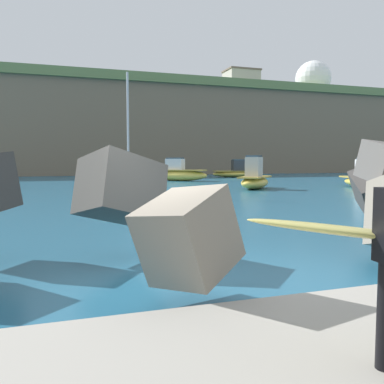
{
  "coord_description": "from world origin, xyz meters",
  "views": [
    {
      "loc": [
        -1.9,
        -6.21,
        1.96
      ],
      "look_at": [
        0.3,
        0.5,
        1.4
      ],
      "focal_mm": 37.83,
      "sensor_mm": 36.0,
      "label": 1
    }
  ],
  "objects_px": {
    "boat_mid_right": "(236,172)",
    "mooring_buoy_middle": "(252,176)",
    "mooring_buoy_inner": "(179,192)",
    "station_building_central": "(241,84)",
    "boat_mid_left": "(366,179)",
    "boat_far_right": "(255,179)",
    "boat_far_centre": "(179,173)",
    "station_building_west": "(129,89)",
    "boat_near_centre": "(124,186)",
    "radar_dome": "(313,81)"
  },
  "relations": [
    {
      "from": "boat_mid_right",
      "to": "mooring_buoy_middle",
      "type": "xyz_separation_m",
      "value": [
        0.13,
        -3.83,
        -0.4
      ]
    },
    {
      "from": "mooring_buoy_inner",
      "to": "station_building_central",
      "type": "relative_size",
      "value": 0.07
    },
    {
      "from": "boat_mid_left",
      "to": "boat_far_right",
      "type": "distance_m",
      "value": 8.15
    },
    {
      "from": "mooring_buoy_middle",
      "to": "mooring_buoy_inner",
      "type": "bearing_deg",
      "value": -127.11
    },
    {
      "from": "boat_far_centre",
      "to": "mooring_buoy_middle",
      "type": "distance_m",
      "value": 9.26
    },
    {
      "from": "mooring_buoy_inner",
      "to": "station_building_west",
      "type": "distance_m",
      "value": 59.56
    },
    {
      "from": "boat_far_centre",
      "to": "station_building_west",
      "type": "height_order",
      "value": "station_building_west"
    },
    {
      "from": "boat_near_centre",
      "to": "boat_far_right",
      "type": "xyz_separation_m",
      "value": [
        9.3,
        2.52,
        0.18
      ]
    },
    {
      "from": "station_building_west",
      "to": "radar_dome",
      "type": "bearing_deg",
      "value": 1.18
    },
    {
      "from": "boat_mid_left",
      "to": "boat_far_right",
      "type": "relative_size",
      "value": 1.42
    },
    {
      "from": "radar_dome",
      "to": "mooring_buoy_middle",
      "type": "bearing_deg",
      "value": -131.05
    },
    {
      "from": "mooring_buoy_inner",
      "to": "station_building_west",
      "type": "xyz_separation_m",
      "value": [
        6.76,
        57.15,
        15.33
      ]
    },
    {
      "from": "boat_near_centre",
      "to": "mooring_buoy_middle",
      "type": "xyz_separation_m",
      "value": [
        16.31,
        16.87,
        -0.3
      ]
    },
    {
      "from": "boat_near_centre",
      "to": "station_building_west",
      "type": "xyz_separation_m",
      "value": [
        9.64,
        56.27,
        15.04
      ]
    },
    {
      "from": "boat_mid_left",
      "to": "radar_dome",
      "type": "bearing_deg",
      "value": 58.73
    },
    {
      "from": "station_building_central",
      "to": "boat_mid_left",
      "type": "bearing_deg",
      "value": -104.34
    },
    {
      "from": "boat_near_centre",
      "to": "boat_mid_left",
      "type": "bearing_deg",
      "value": 3.48
    },
    {
      "from": "mooring_buoy_inner",
      "to": "station_building_west",
      "type": "height_order",
      "value": "station_building_west"
    },
    {
      "from": "mooring_buoy_middle",
      "to": "station_building_west",
      "type": "height_order",
      "value": "station_building_west"
    },
    {
      "from": "boat_far_centre",
      "to": "mooring_buoy_middle",
      "type": "height_order",
      "value": "boat_far_centre"
    },
    {
      "from": "boat_far_right",
      "to": "station_building_central",
      "type": "bearing_deg",
      "value": 66.18
    },
    {
      "from": "mooring_buoy_inner",
      "to": "radar_dome",
      "type": "xyz_separation_m",
      "value": [
        48.49,
        58.02,
        19.46
      ]
    },
    {
      "from": "station_building_central",
      "to": "station_building_west",
      "type": "bearing_deg",
      "value": 156.33
    },
    {
      "from": "boat_mid_right",
      "to": "station_building_central",
      "type": "relative_size",
      "value": 0.93
    },
    {
      "from": "mooring_buoy_inner",
      "to": "boat_far_centre",
      "type": "bearing_deg",
      "value": 73.78
    },
    {
      "from": "mooring_buoy_inner",
      "to": "mooring_buoy_middle",
      "type": "relative_size",
      "value": 1.0
    },
    {
      "from": "boat_near_centre",
      "to": "station_building_central",
      "type": "height_order",
      "value": "station_building_central"
    },
    {
      "from": "boat_mid_left",
      "to": "boat_far_right",
      "type": "xyz_separation_m",
      "value": [
        -8.02,
        1.46,
        0.05
      ]
    },
    {
      "from": "boat_near_centre",
      "to": "radar_dome",
      "type": "distance_m",
      "value": 79.19
    },
    {
      "from": "boat_mid_left",
      "to": "station_building_west",
      "type": "bearing_deg",
      "value": 97.92
    },
    {
      "from": "radar_dome",
      "to": "station_building_central",
      "type": "height_order",
      "value": "radar_dome"
    },
    {
      "from": "boat_mid_left",
      "to": "radar_dome",
      "type": "height_order",
      "value": "radar_dome"
    },
    {
      "from": "mooring_buoy_inner",
      "to": "radar_dome",
      "type": "height_order",
      "value": "radar_dome"
    },
    {
      "from": "mooring_buoy_inner",
      "to": "station_building_west",
      "type": "bearing_deg",
      "value": 83.26
    },
    {
      "from": "boat_mid_right",
      "to": "mooring_buoy_middle",
      "type": "distance_m",
      "value": 3.86
    },
    {
      "from": "boat_near_centre",
      "to": "boat_far_centre",
      "type": "distance_m",
      "value": 16.28
    },
    {
      "from": "radar_dome",
      "to": "station_building_west",
      "type": "xyz_separation_m",
      "value": [
        -41.73,
        -0.86,
        -4.13
      ]
    },
    {
      "from": "boat_mid_right",
      "to": "boat_far_right",
      "type": "height_order",
      "value": "boat_far_right"
    },
    {
      "from": "mooring_buoy_middle",
      "to": "station_building_west",
      "type": "bearing_deg",
      "value": 99.61
    },
    {
      "from": "radar_dome",
      "to": "station_building_central",
      "type": "relative_size",
      "value": 1.76
    },
    {
      "from": "boat_mid_right",
      "to": "station_building_west",
      "type": "bearing_deg",
      "value": 100.42
    },
    {
      "from": "mooring_buoy_middle",
      "to": "radar_dome",
      "type": "bearing_deg",
      "value": 48.95
    },
    {
      "from": "boat_mid_left",
      "to": "boat_mid_right",
      "type": "height_order",
      "value": "boat_mid_left"
    },
    {
      "from": "boat_mid_left",
      "to": "mooring_buoy_middle",
      "type": "distance_m",
      "value": 15.85
    },
    {
      "from": "boat_mid_left",
      "to": "mooring_buoy_middle",
      "type": "bearing_deg",
      "value": 93.65
    },
    {
      "from": "boat_far_centre",
      "to": "boat_far_right",
      "type": "xyz_separation_m",
      "value": [
        1.94,
        -12.01,
        -0.03
      ]
    },
    {
      "from": "boat_mid_right",
      "to": "boat_far_right",
      "type": "xyz_separation_m",
      "value": [
        -6.88,
        -18.19,
        0.07
      ]
    },
    {
      "from": "boat_near_centre",
      "to": "station_building_central",
      "type": "xyz_separation_m",
      "value": [
        29.24,
        47.68,
        15.59
      ]
    },
    {
      "from": "boat_mid_left",
      "to": "radar_dome",
      "type": "distance_m",
      "value": 68.32
    },
    {
      "from": "boat_far_centre",
      "to": "mooring_buoy_inner",
      "type": "distance_m",
      "value": 16.05
    }
  ]
}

